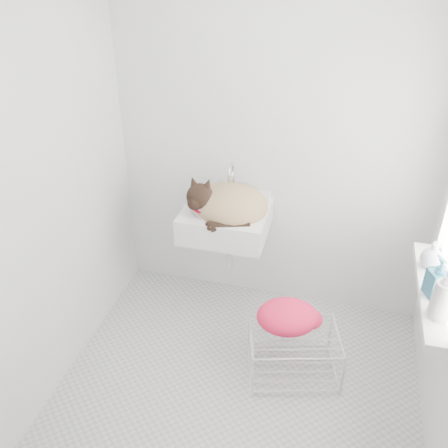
% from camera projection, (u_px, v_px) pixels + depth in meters
% --- Properties ---
extents(floor, '(2.20, 2.00, 0.02)m').
position_uv_depth(floor, '(237.00, 389.00, 3.14)').
color(floor, '#BBBBBB').
rests_on(floor, ground).
extents(back_wall, '(2.20, 0.02, 2.50)m').
position_uv_depth(back_wall, '(275.00, 143.00, 3.31)').
color(back_wall, white).
rests_on(back_wall, ground).
extents(left_wall, '(0.02, 2.00, 2.50)m').
position_uv_depth(left_wall, '(44.00, 191.00, 2.72)').
color(left_wall, white).
rests_on(left_wall, ground).
extents(windowsill, '(0.16, 0.88, 0.04)m').
position_uv_depth(windowsill, '(434.00, 292.00, 2.65)').
color(windowsill, white).
rests_on(windowsill, right_wall).
extents(sink, '(0.57, 0.50, 0.23)m').
position_uv_depth(sink, '(226.00, 209.00, 3.36)').
color(sink, white).
rests_on(sink, back_wall).
extents(faucet, '(0.21, 0.15, 0.21)m').
position_uv_depth(faucet, '(233.00, 179.00, 3.44)').
color(faucet, silver).
rests_on(faucet, sink).
extents(cat, '(0.53, 0.43, 0.33)m').
position_uv_depth(cat, '(227.00, 205.00, 3.32)').
color(cat, tan).
rests_on(cat, sink).
extents(wire_rack, '(0.63, 0.51, 0.33)m').
position_uv_depth(wire_rack, '(293.00, 355.00, 3.17)').
color(wire_rack, silver).
rests_on(wire_rack, floor).
extents(towel, '(0.45, 0.37, 0.16)m').
position_uv_depth(towel, '(287.00, 323.00, 3.13)').
color(towel, red).
rests_on(towel, wire_rack).
extents(bottle_a, '(0.11, 0.11, 0.24)m').
position_uv_depth(bottle_a, '(437.00, 317.00, 2.45)').
color(bottle_a, silver).
rests_on(bottle_a, windowsill).
extents(bottle_b, '(0.13, 0.13, 0.22)m').
position_uv_depth(bottle_b, '(434.00, 295.00, 2.60)').
color(bottle_b, '#28637A').
rests_on(bottle_b, windowsill).
extents(bottle_c, '(0.17, 0.17, 0.16)m').
position_uv_depth(bottle_c, '(430.00, 266.00, 2.80)').
color(bottle_c, silver).
rests_on(bottle_c, windowsill).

